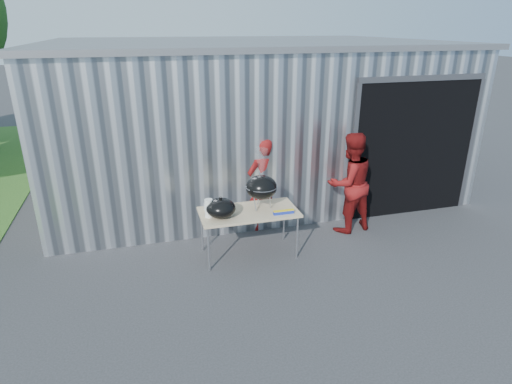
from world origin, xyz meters
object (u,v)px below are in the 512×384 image
object	(u,v)px
folding_table	(249,213)
person_bystander	(350,183)
kettle_grill	(261,183)
person_cook	(262,184)

from	to	relation	value
folding_table	person_bystander	distance (m)	1.95
kettle_grill	person_cook	distance (m)	0.92
folding_table	person_bystander	bearing A→B (deg)	11.82
kettle_grill	person_bystander	bearing A→B (deg)	11.52
person_cook	folding_table	bearing A→B (deg)	38.68
folding_table	kettle_grill	distance (m)	0.51
folding_table	person_cook	distance (m)	0.99
person_cook	person_bystander	size ratio (longest dim) A/B	0.94
person_bystander	person_cook	bearing A→B (deg)	-28.17
folding_table	kettle_grill	world-z (taller)	kettle_grill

